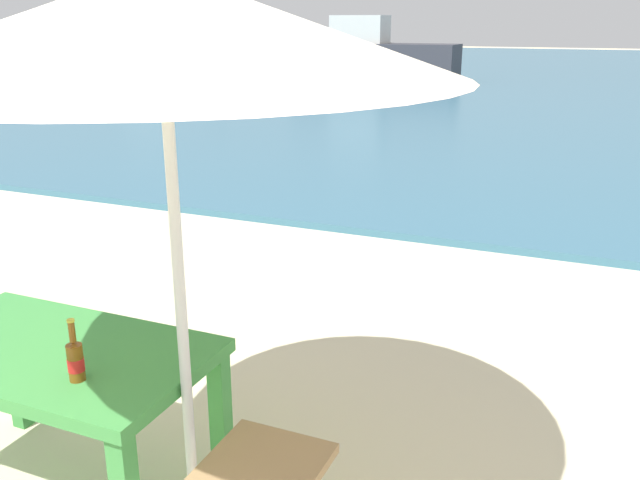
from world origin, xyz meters
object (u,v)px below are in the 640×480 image
(picnic_table_green, at_px, (54,370))
(boat_barge, at_px, (177,42))
(boat_cargo_ship, at_px, (372,56))
(beer_bottle_amber, at_px, (75,359))
(patio_umbrella, at_px, (161,25))
(boat_tanker, at_px, (154,45))

(picnic_table_green, relative_size, boat_barge, 0.30)
(picnic_table_green, distance_m, boat_cargo_ship, 23.36)
(picnic_table_green, distance_m, beer_bottle_amber, 0.41)
(picnic_table_green, distance_m, patio_umbrella, 1.64)
(beer_bottle_amber, distance_m, boat_tanker, 33.63)
(boat_cargo_ship, bearing_deg, picnic_table_green, -74.48)
(patio_umbrella, bearing_deg, boat_cargo_ship, 107.20)
(picnic_table_green, bearing_deg, patio_umbrella, -2.82)
(boat_tanker, xyz_separation_m, boat_barge, (-6.92, 11.96, -0.27))
(boat_tanker, bearing_deg, boat_barge, 120.05)
(picnic_table_green, xyz_separation_m, patio_umbrella, (0.73, -0.04, 1.47))
(patio_umbrella, bearing_deg, boat_barge, 124.61)
(patio_umbrella, xyz_separation_m, boat_tanker, (-20.07, 27.16, -1.16))
(boat_barge, height_order, boat_cargo_ship, boat_cargo_ship)
(picnic_table_green, distance_m, boat_barge, 47.08)
(beer_bottle_amber, bearing_deg, picnic_table_green, 150.57)
(beer_bottle_amber, xyz_separation_m, boat_cargo_ship, (-6.56, 22.68, 0.03))
(boat_barge, relative_size, boat_cargo_ship, 0.75)
(picnic_table_green, height_order, boat_cargo_ship, boat_cargo_ship)
(picnic_table_green, xyz_separation_m, beer_bottle_amber, (0.31, -0.17, 0.20))
(beer_bottle_amber, height_order, boat_cargo_ship, boat_cargo_ship)
(patio_umbrella, bearing_deg, beer_bottle_amber, -161.96)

